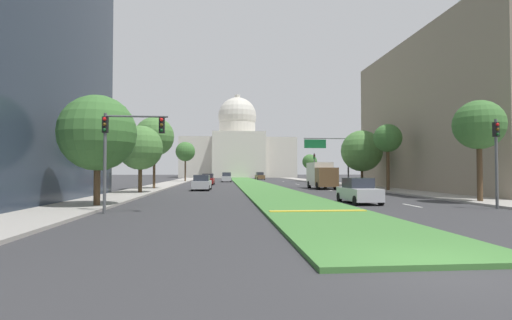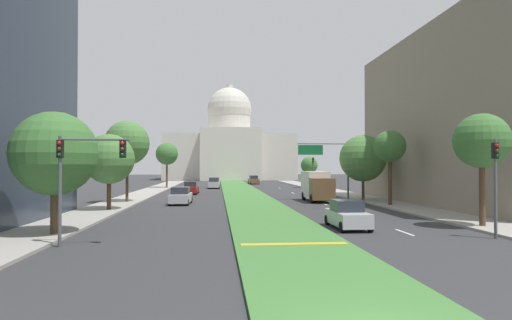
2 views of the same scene
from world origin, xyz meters
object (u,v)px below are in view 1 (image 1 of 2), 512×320
object	(u,v)px
traffic_light_near_right	(496,152)
sedan_very_far	(260,176)
traffic_light_far_right	(314,164)
street_tree_right_near	(479,125)
sedan_midblock	(202,183)
capitol_building	(237,150)
street_tree_right_mid	(388,139)
street_tree_left_distant	(185,152)
sedan_distant	(208,180)
street_tree_left_near	(98,133)
street_tree_right_distant	(310,162)
traffic_light_near_left	(122,140)
overhead_guide_sign	(331,151)
street_tree_left_mid	(140,148)
street_tree_left_far	(154,137)
box_truck_delivery	(321,175)
sedan_far_horizon	(227,177)
street_tree_right_far	(362,151)
sedan_lead_stopped	(359,191)

from	to	relation	value
traffic_light_near_right	sedan_very_far	xyz separation A→B (m)	(-6.84, 69.98, -2.47)
traffic_light_far_right	street_tree_right_near	bearing A→B (deg)	-87.63
sedan_midblock	capitol_building	bearing A→B (deg)	84.98
traffic_light_far_right	sedan_very_far	world-z (taller)	traffic_light_far_right
street_tree_right_mid	sedan_midblock	distance (m)	20.78
street_tree_left_distant	sedan_distant	world-z (taller)	street_tree_left_distant
traffic_light_far_right	street_tree_left_near	distance (m)	46.76
sedan_very_far	street_tree_right_distant	bearing A→B (deg)	-63.37
traffic_light_near_left	traffic_light_far_right	world-z (taller)	same
overhead_guide_sign	sedan_distant	distance (m)	20.09
traffic_light_near_left	overhead_guide_sign	size ratio (longest dim) A/B	0.80
street_tree_left_distant	sedan_very_far	size ratio (longest dim) A/B	1.62
street_tree_left_mid	street_tree_left_far	bearing A→B (deg)	90.97
traffic_light_far_right	street_tree_right_distant	bearing A→B (deg)	81.33
traffic_light_near_right	overhead_guide_sign	size ratio (longest dim) A/B	0.80
traffic_light_far_right	street_tree_right_mid	xyz separation A→B (m)	(1.73, -25.18, 2.29)
street_tree_right_near	street_tree_left_mid	bearing A→B (deg)	153.88
traffic_light_near_right	street_tree_right_mid	distance (m)	18.43
capitol_building	box_truck_delivery	xyz separation A→B (m)	(7.12, -79.30, -7.33)
street_tree_left_near	sedan_very_far	distance (m)	69.20
street_tree_left_far	sedan_far_horizon	bearing A→B (deg)	73.04
capitol_building	street_tree_right_mid	world-z (taller)	capitol_building
street_tree_right_far	sedan_very_far	world-z (taller)	street_tree_right_far
street_tree_right_mid	sedan_midblock	size ratio (longest dim) A/B	1.57
street_tree_right_far	street_tree_right_distant	xyz separation A→B (m)	(0.19, 28.71, -0.70)
street_tree_left_distant	street_tree_right_far	bearing A→B (deg)	-49.82
traffic_light_near_left	sedan_lead_stopped	distance (m)	15.50
street_tree_right_distant	sedan_midblock	distance (m)	36.95
street_tree_right_mid	traffic_light_near_left	bearing A→B (deg)	-140.72
traffic_light_near_right	street_tree_left_near	bearing A→B (deg)	173.01
street_tree_right_mid	street_tree_right_near	bearing A→B (deg)	-90.36
sedan_midblock	sedan_far_horizon	xyz separation A→B (m)	(3.10, 30.61, 0.05)
street_tree_left_distant	sedan_lead_stopped	distance (m)	51.91
overhead_guide_sign	street_tree_left_mid	world-z (taller)	street_tree_left_mid
traffic_light_near_left	street_tree_right_distant	xyz separation A→B (m)	(22.53, 53.73, 0.14)
sedan_lead_stopped	sedan_far_horizon	distance (m)	49.08
street_tree_left_distant	sedan_distant	bearing A→B (deg)	-72.26
street_tree_left_mid	street_tree_right_distant	distance (m)	44.89
traffic_light_far_right	street_tree_left_distant	world-z (taller)	street_tree_left_distant
street_tree_right_near	sedan_distant	distance (m)	39.65
traffic_light_far_right	street_tree_right_distant	world-z (taller)	street_tree_right_distant
street_tree_right_mid	street_tree_left_distant	world-z (taller)	street_tree_left_distant
sedan_midblock	street_tree_right_near	bearing A→B (deg)	-43.02
traffic_light_near_left	sedan_midblock	distance (m)	22.95
street_tree_left_mid	sedan_distant	world-z (taller)	street_tree_left_mid
street_tree_left_far	overhead_guide_sign	bearing A→B (deg)	5.75
street_tree_right_near	sedan_lead_stopped	distance (m)	9.41
street_tree_left_far	street_tree_left_distant	bearing A→B (deg)	88.59
street_tree_right_far	sedan_lead_stopped	distance (m)	22.02
capitol_building	box_truck_delivery	bearing A→B (deg)	-84.87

